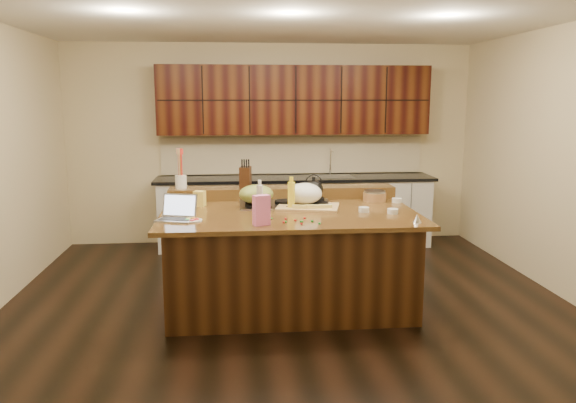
{
  "coord_description": "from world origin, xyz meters",
  "views": [
    {
      "loc": [
        -0.5,
        -5.21,
        1.97
      ],
      "look_at": [
        0.0,
        0.05,
        1.0
      ],
      "focal_mm": 35.0,
      "sensor_mm": 36.0,
      "label": 1
    }
  ],
  "objects": [
    {
      "name": "back_ledge",
      "position": [
        0.0,
        0.7,
        0.98
      ],
      "size": [
        2.4,
        0.3,
        0.12
      ],
      "primitive_type": "cube",
      "color": "black",
      "rests_on": "island"
    },
    {
      "name": "cooktop",
      "position": [
        0.0,
        0.3,
        0.94
      ],
      "size": [
        0.92,
        0.52,
        0.05
      ],
      "color": "gray",
      "rests_on": "island"
    },
    {
      "name": "candy_plate",
      "position": [
        -0.88,
        -0.38,
        0.93
      ],
      "size": [
        0.21,
        0.21,
        0.01
      ],
      "primitive_type": "cylinder",
      "rotation": [
        0.0,
        0.0,
        -0.22
      ],
      "color": "white",
      "rests_on": "island"
    },
    {
      "name": "gumdrop_4",
      "position": [
        -0.09,
        -0.54,
        0.93
      ],
      "size": [
        0.02,
        0.02,
        0.02
      ],
      "primitive_type": "ellipsoid",
      "color": "red",
      "rests_on": "island"
    },
    {
      "name": "utensil_crock",
      "position": [
        -1.07,
        0.7,
        1.11
      ],
      "size": [
        0.16,
        0.16,
        0.14
      ],
      "primitive_type": "cylinder",
      "rotation": [
        0.0,
        0.0,
        -0.43
      ],
      "color": "white",
      "rests_on": "back_ledge"
    },
    {
      "name": "gumdrop_9",
      "position": [
        0.16,
        -0.52,
        0.93
      ],
      "size": [
        0.02,
        0.02,
        0.02
      ],
      "primitive_type": "ellipsoid",
      "color": "#198C26",
      "rests_on": "island"
    },
    {
      "name": "laptop",
      "position": [
        -1.01,
        -0.3,
        0.98
      ],
      "size": [
        0.37,
        0.33,
        0.22
      ],
      "rotation": [
        0.0,
        0.0,
        -0.29
      ],
      "color": "#B7B7BC",
      "rests_on": "island"
    },
    {
      "name": "green_bowl",
      "position": [
        -0.3,
        0.17,
        1.06
      ],
      "size": [
        0.36,
        0.36,
        0.18
      ],
      "primitive_type": "ellipsoid",
      "rotation": [
        0.0,
        0.0,
        0.07
      ],
      "color": "olive",
      "rests_on": "cooktop"
    },
    {
      "name": "ramekin_a",
      "position": [
        0.7,
        -0.12,
        0.94
      ],
      "size": [
        0.11,
        0.11,
        0.04
      ],
      "primitive_type": "cylinder",
      "rotation": [
        0.0,
        0.0,
        -0.05
      ],
      "color": "white",
      "rests_on": "island"
    },
    {
      "name": "back_counter",
      "position": [
        0.3,
        2.23,
        0.98
      ],
      "size": [
        3.7,
        0.66,
        2.4
      ],
      "color": "silver",
      "rests_on": "ground"
    },
    {
      "name": "kitchen_timer",
      "position": [
        1.05,
        -0.62,
        0.96
      ],
      "size": [
        0.08,
        0.08,
        0.07
      ],
      "primitive_type": "cone",
      "rotation": [
        0.0,
        0.0,
        -0.0
      ],
      "color": "silver",
      "rests_on": "island"
    },
    {
      "name": "gumdrop_2",
      "position": [
        0.05,
        -0.62,
        0.93
      ],
      "size": [
        0.02,
        0.02,
        0.02
      ],
      "primitive_type": "ellipsoid",
      "color": "red",
      "rests_on": "island"
    },
    {
      "name": "gumdrop_0",
      "position": [
        0.01,
        -0.47,
        0.93
      ],
      "size": [
        0.02,
        0.02,
        0.02
      ],
      "primitive_type": "ellipsoid",
      "color": "red",
      "rests_on": "island"
    },
    {
      "name": "kettle",
      "position": [
        0.3,
        0.43,
        1.06
      ],
      "size": [
        0.22,
        0.22,
        0.18
      ],
      "primitive_type": "ellipsoid",
      "rotation": [
        0.0,
        0.0,
        0.12
      ],
      "color": "black",
      "rests_on": "cooktop"
    },
    {
      "name": "knife_block",
      "position": [
        -0.39,
        0.7,
        1.15
      ],
      "size": [
        0.14,
        0.19,
        0.22
      ],
      "primitive_type": "cube",
      "rotation": [
        0.0,
        0.0,
        -0.15
      ],
      "color": "black",
      "rests_on": "back_ledge"
    },
    {
      "name": "gumdrop_10",
      "position": [
        -0.22,
        -0.49,
        0.93
      ],
      "size": [
        0.02,
        0.02,
        0.02
      ],
      "primitive_type": "ellipsoid",
      "color": "red",
      "rests_on": "island"
    },
    {
      "name": "ramekin_b",
      "position": [
        0.95,
        -0.22,
        0.94
      ],
      "size": [
        0.12,
        0.12,
        0.04
      ],
      "primitive_type": "cylinder",
      "rotation": [
        0.0,
        0.0,
        -0.2
      ],
      "color": "white",
      "rests_on": "island"
    },
    {
      "name": "gumdrop_3",
      "position": [
        0.21,
        -0.62,
        0.93
      ],
      "size": [
        0.02,
        0.02,
        0.02
      ],
      "primitive_type": "ellipsoid",
      "color": "#198C26",
      "rests_on": "island"
    },
    {
      "name": "wooden_tray",
      "position": [
        0.18,
        0.16,
        1.03
      ],
      "size": [
        0.67,
        0.55,
        0.24
      ],
      "rotation": [
        0.0,
        0.0,
        -0.24
      ],
      "color": "tan",
      "rests_on": "island"
    },
    {
      "name": "package_box",
      "position": [
        -0.86,
        0.31,
        1.0
      ],
      "size": [
        0.13,
        0.11,
        0.15
      ],
      "primitive_type": "cube",
      "rotation": [
        0.0,
        0.0,
        -0.37
      ],
      "color": "#F4D856",
      "rests_on": "island"
    },
    {
      "name": "ramekin_c",
      "position": [
        1.15,
        0.32,
        0.94
      ],
      "size": [
        0.13,
        0.13,
        0.04
      ],
      "primitive_type": "cylinder",
      "rotation": [
        0.0,
        0.0,
        0.42
      ],
      "color": "white",
      "rests_on": "island"
    },
    {
      "name": "gumdrop_5",
      "position": [
        0.07,
        -0.53,
        0.93
      ],
      "size": [
        0.02,
        0.02,
        0.02
      ],
      "primitive_type": "ellipsoid",
      "color": "#198C26",
      "rests_on": "island"
    },
    {
      "name": "pink_bag",
      "position": [
        -0.28,
        -0.59,
        1.05
      ],
      "size": [
        0.15,
        0.12,
        0.26
      ],
      "primitive_type": "cube",
      "rotation": [
        0.0,
        0.0,
        0.37
      ],
      "color": "pink",
      "rests_on": "island"
    },
    {
      "name": "gumdrop_8",
      "position": [
        0.11,
        -0.39,
        0.93
      ],
      "size": [
        0.02,
        0.02,
        0.02
      ],
      "primitive_type": "ellipsoid",
      "color": "red",
      "rests_on": "island"
    },
    {
      "name": "room",
      "position": [
        0.0,
        0.0,
        1.35
      ],
      "size": [
        5.52,
        5.02,
        2.72
      ],
      "color": "black",
      "rests_on": "ground"
    },
    {
      "name": "gumdrop_12",
      "position": [
        -0.2,
        -0.41,
        0.93
      ],
      "size": [
        0.02,
        0.02,
        0.02
      ],
      "primitive_type": "ellipsoid",
      "color": "red",
      "rests_on": "island"
    },
    {
      "name": "island",
      "position": [
        0.0,
        0.0,
        0.46
      ],
      "size": [
        2.4,
        1.6,
        0.92
      ],
      "color": "black",
      "rests_on": "ground"
    },
    {
      "name": "strainer_bowl",
      "position": [
        0.94,
        0.43,
        0.97
      ],
      "size": [
        0.31,
        0.31,
        0.09
      ],
      "primitive_type": "cylinder",
      "rotation": [
        0.0,
        0.0,
        0.37
      ],
      "color": "#996B3F",
      "rests_on": "island"
    },
    {
      "name": "gumdrop_1",
      "position": [
        -0.19,
        -0.39,
        0.93
      ],
      "size": [
        0.02,
        0.02,
        0.02
      ],
      "primitive_type": "ellipsoid",
      "color": "#198C26",
      "rests_on": "island"
    },
    {
      "name": "gumdrop_7",
      "position": [
        -0.08,
        -0.53,
        0.93
      ],
      "size": [
        0.02,
        0.02,
        0.02
      ],
      "primitive_type": "ellipsoid",
      "color": "#198C26",
      "rests_on": "island"
    },
    {
      "name": "gumdrop_11",
      "position": [
        0.06,
        -0.53,
        0.93
      ],
      "size": [
        0.02,
        0.02,
        0.02
      ],
      "primitive_type": "ellipsoid",
      "color": "#198C26",
      "rests_on": "island"
    },
    {
      "name": "oil_bottle",
      "position": [
        0.03,
        0.04,
        1.06
      ],
      "size": [
        0.08,
        0.08,
        0.27
      ],
      "primitive_type": "cylinder",
      "rotation": [
        0.0,
        0.0,
        0.09
      ],
      "color": "yellow",
      "rests_on": "island"
    },
    {
      "name": "gumdrop_6",
      "position": [
        -0.06,
        -0.4,
        0.93
      ],
      "size": [
        0.02,
        0.02,
        0.02
      ],
      "primitive_type": "ellipsoid",
      "color": "red",
      "rests_on": "island"
    },
    {
      "name": "vinegar_bottle",
      "position": [
        -0.27,
        -0.01,
        1.04
      ],
      "size": [
        0.06,
        0.06,
        0.25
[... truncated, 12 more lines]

